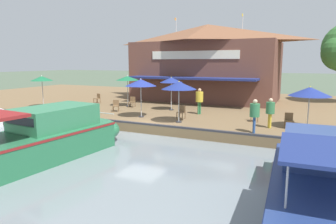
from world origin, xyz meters
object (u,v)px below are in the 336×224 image
cafe_chair_back_row_seat (182,111)px  cafe_chair_far_corner_seat (116,105)px  patio_umbrella_back_row (171,80)px  patio_umbrella_near_quay_edge (179,86)px  cafe_chair_under_first_umbrella (289,120)px  patio_umbrella_mid_patio_right (42,79)px  motorboat_outer_channel (320,175)px  motorboat_fourth_along (49,138)px  cafe_chair_facing_river (98,98)px  patio_umbrella_by_entrance (141,83)px  patio_umbrella_far_corner (127,78)px  person_near_entrance (255,112)px  patio_umbrella_mid_patio_left (310,92)px  person_mid_patio (270,109)px  waterfront_restaurant (207,62)px  cafe_chair_beside_entrance (132,101)px  person_at_quay_edge (199,98)px  cafe_chair_mid_patio (255,114)px

cafe_chair_back_row_seat → cafe_chair_far_corner_seat: size_ratio=1.00×
patio_umbrella_back_row → patio_umbrella_near_quay_edge: (4.10, 2.38, -0.04)m
cafe_chair_under_first_umbrella → patio_umbrella_mid_patio_right: bearing=-89.6°
patio_umbrella_near_quay_edge → motorboat_outer_channel: bearing=49.2°
patio_umbrella_near_quay_edge → motorboat_fourth_along: patio_umbrella_near_quay_edge is taller
cafe_chair_under_first_umbrella → cafe_chair_facing_river: (-3.69, -16.15, 0.00)m
patio_umbrella_back_row → patio_umbrella_near_quay_edge: 4.74m
patio_umbrella_back_row → cafe_chair_back_row_seat: size_ratio=2.99×
patio_umbrella_by_entrance → patio_umbrella_far_corner: size_ratio=1.01×
patio_umbrella_by_entrance → person_near_entrance: patio_umbrella_by_entrance is taller
patio_umbrella_mid_patio_left → person_mid_patio: size_ratio=1.40×
waterfront_restaurant → patio_umbrella_far_corner: 8.64m
patio_umbrella_far_corner → cafe_chair_beside_entrance: bearing=67.1°
patio_umbrella_mid_patio_right → person_at_quay_edge: patio_umbrella_mid_patio_right is taller
patio_umbrella_mid_patio_left → person_at_quay_edge: size_ratio=1.29×
cafe_chair_under_first_umbrella → waterfront_restaurant: bearing=-141.9°
cafe_chair_beside_entrance → cafe_chair_far_corner_seat: 2.33m
cafe_chair_facing_river → person_near_entrance: bearing=68.6°
patio_umbrella_mid_patio_right → motorboat_outer_channel: (7.56, 19.99, -2.13)m
patio_umbrella_far_corner → cafe_chair_facing_river: size_ratio=3.00×
patio_umbrella_far_corner → person_at_quay_edge: size_ratio=1.40×
cafe_chair_mid_patio → waterfront_restaurant: bearing=-146.6°
patio_umbrella_mid_patio_right → cafe_chair_under_first_umbrella: size_ratio=3.02×
patio_umbrella_mid_patio_right → patio_umbrella_mid_patio_left: bearing=91.2°
cafe_chair_facing_river → cafe_chair_far_corner_seat: 5.11m
patio_umbrella_near_quay_edge → motorboat_outer_channel: patio_umbrella_near_quay_edge is taller
cafe_chair_facing_river → cafe_chair_far_corner_seat: (3.05, 4.10, 0.00)m
patio_umbrella_back_row → motorboat_outer_channel: bearing=43.1°
waterfront_restaurant → cafe_chair_beside_entrance: (7.54, -3.85, -3.17)m
patio_umbrella_back_row → person_at_quay_edge: bearing=72.4°
cafe_chair_beside_entrance → patio_umbrella_near_quay_edge: bearing=55.0°
cafe_chair_mid_patio → patio_umbrella_near_quay_edge: bearing=-60.9°
cafe_chair_beside_entrance → patio_umbrella_mid_patio_left: bearing=78.4°
patio_umbrella_back_row → cafe_chair_back_row_seat: (2.91, 2.06, -1.82)m
patio_umbrella_back_row → person_near_entrance: bearing=54.6°
patio_umbrella_far_corner → patio_umbrella_back_row: bearing=86.4°
cafe_chair_back_row_seat → person_mid_patio: size_ratio=0.51×
patio_umbrella_by_entrance → cafe_chair_beside_entrance: size_ratio=3.02×
patio_umbrella_by_entrance → motorboat_fourth_along: bearing=-1.9°
waterfront_restaurant → patio_umbrella_by_entrance: size_ratio=5.36×
waterfront_restaurant → person_near_entrance: 14.42m
cafe_chair_under_first_umbrella → cafe_chair_beside_entrance: 12.44m
person_mid_patio → cafe_chair_under_first_umbrella: bearing=112.8°
patio_umbrella_by_entrance → cafe_chair_back_row_seat: (-0.61, 2.67, -1.82)m
cafe_chair_facing_river → motorboat_outer_channel: motorboat_outer_channel is taller
patio_umbrella_by_entrance → cafe_chair_under_first_umbrella: 9.36m
person_at_quay_edge → motorboat_outer_channel: bearing=37.0°
patio_umbrella_by_entrance → patio_umbrella_far_corner: (-3.77, -3.47, 0.02)m
cafe_chair_mid_patio → cafe_chair_far_corner_seat: (0.50, -9.99, 0.00)m
cafe_chair_under_first_umbrella → person_near_entrance: (2.02, -1.56, 0.64)m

